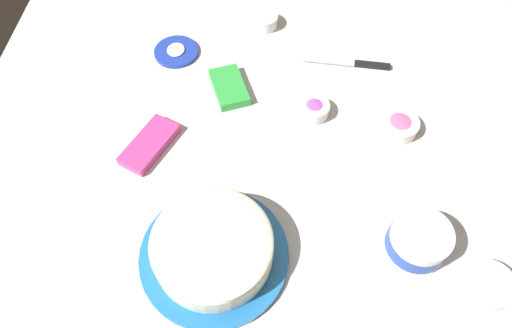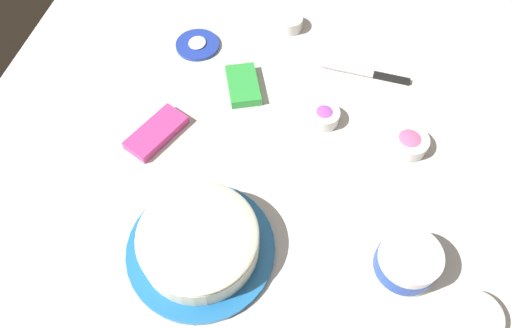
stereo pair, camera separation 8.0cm
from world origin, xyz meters
name	(u,v)px [view 1 (the left image)]	position (x,y,z in m)	size (l,w,h in m)	color
ground_plane	(275,134)	(0.00, 0.00, 0.00)	(1.54, 1.54, 0.00)	silver
frosted_cake	(213,249)	(-0.33, 0.11, 0.04)	(0.31, 0.31, 0.09)	#1E6BB2
frosting_tub	(418,241)	(-0.28, -0.30, 0.04)	(0.12, 0.12, 0.08)	white
frosting_tub_lid	(176,51)	(0.26, 0.29, 0.01)	(0.12, 0.12, 0.02)	#233DAD
spreading_knife	(354,63)	(0.25, -0.20, 0.01)	(0.04, 0.24, 0.01)	silver
sprinkle_bowl_pink	(399,125)	(0.03, -0.30, 0.02)	(0.09, 0.09, 0.04)	white
sprinkle_bowl_yellow	(264,20)	(0.39, 0.05, 0.02)	(0.08, 0.08, 0.04)	white
sprinkle_bowl_green	(489,285)	(-0.36, -0.44, 0.02)	(0.10, 0.10, 0.04)	white
sprinkle_bowl_rainbow	(314,109)	(0.07, -0.09, 0.02)	(0.08, 0.08, 0.04)	white
candy_box_lower	(149,144)	(-0.06, 0.30, 0.01)	(0.16, 0.07, 0.02)	#E53D8E
candy_box_upper	(229,87)	(0.13, 0.13, 0.01)	(0.13, 0.08, 0.03)	green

